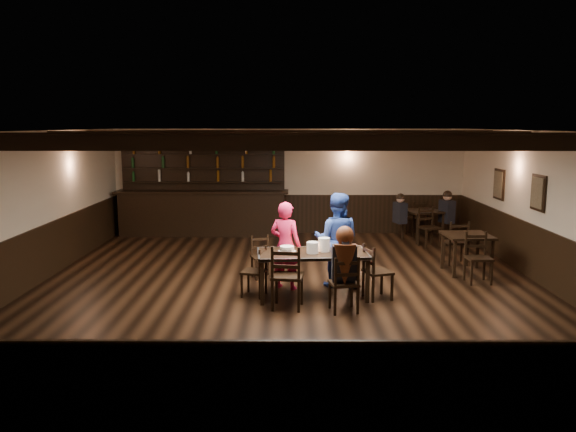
{
  "coord_description": "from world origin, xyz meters",
  "views": [
    {
      "loc": [
        0.02,
        -9.49,
        2.81
      ],
      "look_at": [
        -0.01,
        0.2,
        1.22
      ],
      "focal_mm": 35.0,
      "sensor_mm": 36.0,
      "label": 1
    }
  ],
  "objects_px": {
    "chair_near_left": "(287,272)",
    "bar_counter": "(203,207)",
    "woman_pink": "(285,245)",
    "man_blue": "(337,240)",
    "chair_near_right": "(345,280)",
    "dining_table": "(312,256)",
    "cake": "(287,249)"
  },
  "relations": [
    {
      "from": "chair_near_left",
      "to": "bar_counter",
      "type": "distance_m",
      "value": 6.33
    },
    {
      "from": "woman_pink",
      "to": "man_blue",
      "type": "xyz_separation_m",
      "value": [
        0.89,
        0.15,
        0.07
      ]
    },
    {
      "from": "chair_near_left",
      "to": "chair_near_right",
      "type": "height_order",
      "value": "chair_near_left"
    },
    {
      "from": "dining_table",
      "to": "cake",
      "type": "distance_m",
      "value": 0.43
    },
    {
      "from": "man_blue",
      "to": "bar_counter",
      "type": "xyz_separation_m",
      "value": [
        -3.04,
        4.65,
        -0.1
      ]
    },
    {
      "from": "man_blue",
      "to": "cake",
      "type": "relative_size",
      "value": 5.72
    },
    {
      "from": "chair_near_right",
      "to": "man_blue",
      "type": "distance_m",
      "value": 1.46
    },
    {
      "from": "chair_near_right",
      "to": "cake",
      "type": "height_order",
      "value": "chair_near_right"
    },
    {
      "from": "dining_table",
      "to": "cake",
      "type": "relative_size",
      "value": 6.42
    },
    {
      "from": "dining_table",
      "to": "man_blue",
      "type": "relative_size",
      "value": 1.12
    },
    {
      "from": "cake",
      "to": "bar_counter",
      "type": "xyz_separation_m",
      "value": [
        -2.18,
        5.24,
        -0.07
      ]
    },
    {
      "from": "chair_near_left",
      "to": "woman_pink",
      "type": "bearing_deg",
      "value": 91.26
    },
    {
      "from": "chair_near_left",
      "to": "man_blue",
      "type": "relative_size",
      "value": 0.61
    },
    {
      "from": "cake",
      "to": "bar_counter",
      "type": "distance_m",
      "value": 5.67
    },
    {
      "from": "chair_near_left",
      "to": "bar_counter",
      "type": "height_order",
      "value": "bar_counter"
    },
    {
      "from": "dining_table",
      "to": "bar_counter",
      "type": "distance_m",
      "value": 5.87
    },
    {
      "from": "cake",
      "to": "man_blue",
      "type": "bearing_deg",
      "value": 34.09
    },
    {
      "from": "man_blue",
      "to": "bar_counter",
      "type": "distance_m",
      "value": 5.56
    },
    {
      "from": "chair_near_right",
      "to": "woman_pink",
      "type": "bearing_deg",
      "value": 125.16
    },
    {
      "from": "chair_near_right",
      "to": "woman_pink",
      "type": "xyz_separation_m",
      "value": [
        -0.9,
        1.28,
        0.25
      ]
    },
    {
      "from": "chair_near_left",
      "to": "cake",
      "type": "relative_size",
      "value": 3.48
    },
    {
      "from": "cake",
      "to": "chair_near_left",
      "type": "bearing_deg",
      "value": -90.27
    },
    {
      "from": "chair_near_left",
      "to": "chair_near_right",
      "type": "xyz_separation_m",
      "value": [
        0.88,
        -0.15,
        -0.08
      ]
    },
    {
      "from": "bar_counter",
      "to": "cake",
      "type": "bearing_deg",
      "value": -67.41
    },
    {
      "from": "dining_table",
      "to": "man_blue",
      "type": "height_order",
      "value": "man_blue"
    },
    {
      "from": "chair_near_left",
      "to": "chair_near_right",
      "type": "bearing_deg",
      "value": -9.49
    },
    {
      "from": "dining_table",
      "to": "chair_near_left",
      "type": "height_order",
      "value": "chair_near_left"
    },
    {
      "from": "cake",
      "to": "dining_table",
      "type": "bearing_deg",
      "value": -4.42
    },
    {
      "from": "dining_table",
      "to": "woman_pink",
      "type": "distance_m",
      "value": 0.65
    },
    {
      "from": "chair_near_left",
      "to": "woman_pink",
      "type": "xyz_separation_m",
      "value": [
        -0.03,
        1.14,
        0.17
      ]
    },
    {
      "from": "woman_pink",
      "to": "cake",
      "type": "bearing_deg",
      "value": 116.42
    },
    {
      "from": "dining_table",
      "to": "chair_near_right",
      "type": "xyz_separation_m",
      "value": [
        0.46,
        -0.82,
        -0.17
      ]
    }
  ]
}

